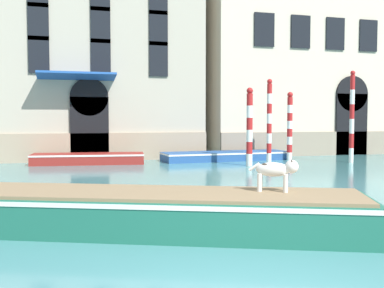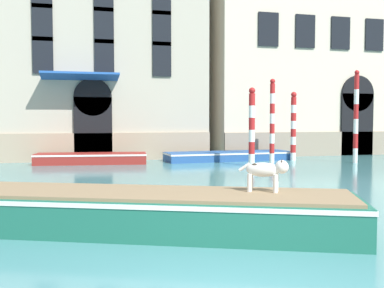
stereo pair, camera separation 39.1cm
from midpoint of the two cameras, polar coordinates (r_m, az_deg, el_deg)
palazzo_left at (r=26.19m, az=-12.44°, el=11.75°), size 10.90×7.40×12.08m
palazzo_right at (r=30.25m, az=14.16°, el=13.74°), size 13.79×6.13×15.39m
boat_foreground at (r=8.59m, az=-8.30°, el=-8.30°), size 8.61×4.95×0.76m
dog_on_deck at (r=8.48m, az=9.37°, el=-3.28°), size 0.84×0.56×0.61m
boat_moored_near_palazzo at (r=21.51m, az=-13.53°, el=-1.79°), size 5.26×2.06×0.50m
boat_moored_far at (r=22.87m, az=3.75°, el=-1.48°), size 6.55×2.09×0.44m
mooring_pole_0 at (r=21.58m, az=9.27°, el=2.93°), size 0.24×0.24×3.99m
mooring_pole_2 at (r=23.22m, az=11.84°, el=2.28°), size 0.28×0.28×3.46m
mooring_pole_3 at (r=22.81m, az=19.19°, el=3.33°), size 0.22×0.22×4.41m
mooring_pole_4 at (r=20.20m, az=6.77°, el=2.24°), size 0.29×0.29×3.50m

